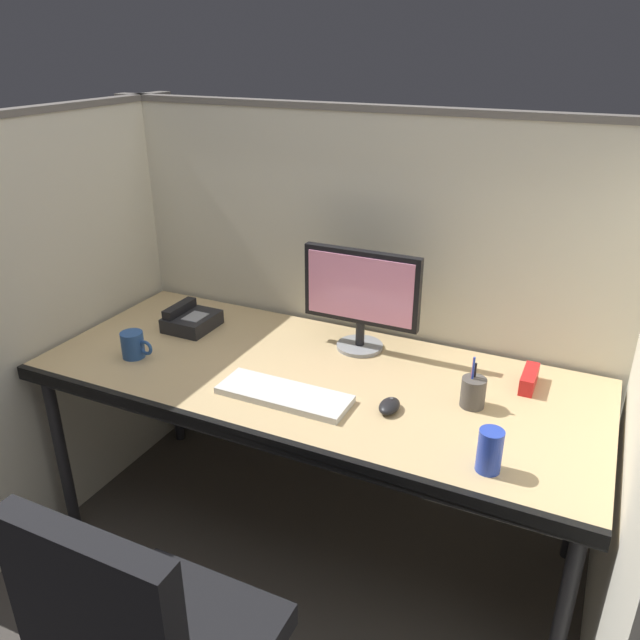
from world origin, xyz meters
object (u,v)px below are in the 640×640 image
at_px(monitor_center, 361,293).
at_px(keyboard_main, 284,395).
at_px(desk, 312,388).
at_px(pen_cup, 473,392).
at_px(red_stapler, 529,379).
at_px(desk_phone, 191,320).
at_px(computer_mouse, 389,406).
at_px(soda_can, 490,451).
at_px(coffee_mug, 133,345).

bearing_deg(monitor_center, keyboard_main, -101.19).
height_order(desk, monitor_center, monitor_center).
xyz_separation_m(pen_cup, red_stapler, (0.14, 0.20, -0.02)).
distance_m(pen_cup, red_stapler, 0.24).
bearing_deg(monitor_center, desk_phone, -169.87).
distance_m(computer_mouse, red_stapler, 0.49).
height_order(red_stapler, soda_can, soda_can).
height_order(desk, soda_can, soda_can).
bearing_deg(desk_phone, monitor_center, 10.13).
xyz_separation_m(monitor_center, red_stapler, (0.60, -0.02, -0.19)).
distance_m(keyboard_main, desk_phone, 0.66).
distance_m(monitor_center, desk_phone, 0.70).
height_order(computer_mouse, desk_phone, desk_phone).
xyz_separation_m(keyboard_main, pen_cup, (0.55, 0.21, 0.04)).
relative_size(desk, soda_can, 15.57).
relative_size(keyboard_main, red_stapler, 2.87).
bearing_deg(desk, computer_mouse, -17.44).
distance_m(monitor_center, coffee_mug, 0.83).
relative_size(monitor_center, pen_cup, 2.56).
bearing_deg(red_stapler, monitor_center, 177.80).
xyz_separation_m(coffee_mug, soda_can, (1.27, -0.11, 0.01)).
bearing_deg(soda_can, coffee_mug, 175.06).
bearing_deg(pen_cup, monitor_center, 154.66).
bearing_deg(soda_can, keyboard_main, 172.02).
height_order(soda_can, desk_phone, soda_can).
bearing_deg(pen_cup, desk_phone, 174.89).
relative_size(keyboard_main, pen_cup, 2.56).
bearing_deg(monitor_center, computer_mouse, -55.79).
relative_size(desk, desk_phone, 10.00).
xyz_separation_m(keyboard_main, red_stapler, (0.69, 0.40, 0.02)).
bearing_deg(computer_mouse, desk_phone, 165.29).
bearing_deg(coffee_mug, soda_can, -4.94).
bearing_deg(desk_phone, keyboard_main, -27.95).
distance_m(pen_cup, desk_phone, 1.13).
relative_size(pen_cup, red_stapler, 1.12).
relative_size(desk, computer_mouse, 19.79).
height_order(computer_mouse, pen_cup, pen_cup).
bearing_deg(coffee_mug, keyboard_main, -1.64).
bearing_deg(red_stapler, desk, -160.60).
relative_size(pen_cup, desk_phone, 0.88).
distance_m(keyboard_main, red_stapler, 0.80).
height_order(keyboard_main, computer_mouse, computer_mouse).
distance_m(keyboard_main, pen_cup, 0.59).
distance_m(pen_cup, soda_can, 0.32).
xyz_separation_m(desk, soda_can, (0.64, -0.26, 0.11)).
bearing_deg(coffee_mug, desk, 13.30).
xyz_separation_m(pen_cup, desk_phone, (-1.13, 0.10, -0.02)).
height_order(computer_mouse, coffee_mug, coffee_mug).
distance_m(monitor_center, computer_mouse, 0.48).
bearing_deg(monitor_center, desk, -104.50).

